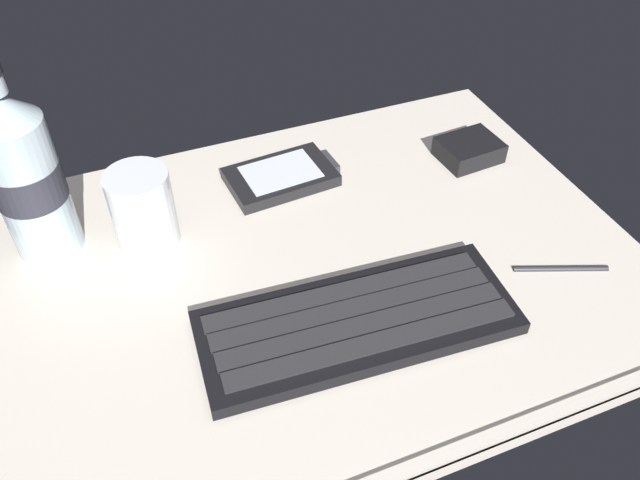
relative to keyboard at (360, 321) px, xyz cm
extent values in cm
cube|color=beige|center=(-0.24, 9.20, -1.81)|extent=(64.00, 48.00, 2.00)
cube|color=beige|center=(-0.24, -14.20, -0.41)|extent=(64.00, 1.20, 0.80)
cube|color=black|center=(0.00, 0.00, -0.11)|extent=(29.65, 12.85, 1.40)
cube|color=#28282B|center=(0.21, 3.29, 0.74)|extent=(26.75, 3.72, 0.30)
cube|color=#28282B|center=(0.07, 1.10, 0.74)|extent=(26.75, 3.72, 0.30)
cube|color=#28282B|center=(-0.07, -1.10, 0.74)|extent=(26.75, 3.72, 0.30)
cube|color=#28282B|center=(-0.21, -3.29, 0.74)|extent=(26.75, 3.72, 0.30)
cube|color=black|center=(0.43, 23.09, -0.11)|extent=(12.56, 8.52, 1.40)
cube|color=silver|center=(0.43, 23.09, 0.64)|extent=(8.84, 6.57, 0.10)
cube|color=#333338|center=(6.81, 23.60, -0.11)|extent=(1.10, 3.85, 1.12)
cylinder|color=silver|center=(-15.62, 18.82, 3.44)|extent=(6.40, 6.40, 8.50)
cylinder|color=red|center=(-15.62, 18.82, 2.45)|extent=(5.50, 5.50, 6.12)
cylinder|color=silver|center=(-25.26, 21.95, 6.69)|extent=(6.60, 6.60, 15.00)
cylinder|color=#2D2D38|center=(-25.26, 21.95, 7.44)|extent=(6.73, 6.73, 3.80)
cube|color=black|center=(23.07, 19.07, 0.39)|extent=(7.40, 6.11, 2.40)
cylinder|color=#26262B|center=(21.76, -0.76, -0.46)|extent=(9.11, 4.08, 0.70)
camera|label=1|loc=(-17.48, -33.83, 45.62)|focal=36.30mm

